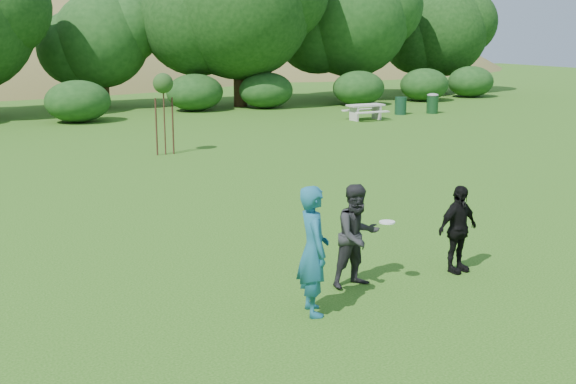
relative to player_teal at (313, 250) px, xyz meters
name	(u,v)px	position (x,y,z in m)	size (l,w,h in m)	color
ground	(369,289)	(1.37, 0.47, -1.02)	(120.00, 120.00, 0.00)	#19470C
player_teal	(313,250)	(0.00, 0.00, 0.00)	(0.75, 0.49, 2.04)	#195671
player_grey	(357,236)	(1.26, 0.71, -0.12)	(0.88, 0.68, 1.80)	#232326
player_black	(458,229)	(3.30, 0.50, -0.21)	(0.95, 0.39, 1.61)	black
trash_can_near	(401,106)	(17.09, 21.04, -0.57)	(0.60, 0.60, 0.90)	#163E28
frisbee	(387,222)	(1.66, 0.40, 0.14)	(0.27, 0.27, 0.03)	white
sapling	(163,86)	(2.53, 15.03, 1.40)	(0.70, 0.70, 2.85)	#3E2318
picnic_table	(366,109)	(14.20, 19.94, -0.50)	(1.80, 1.48, 0.76)	#B3AFA5
trash_can_lidded	(432,103)	(18.85, 20.67, -0.48)	(0.60, 0.60, 1.05)	#163D1E
tree_row	(115,18)	(4.60, 29.15, 3.85)	(53.92, 10.38, 9.62)	#3A2616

